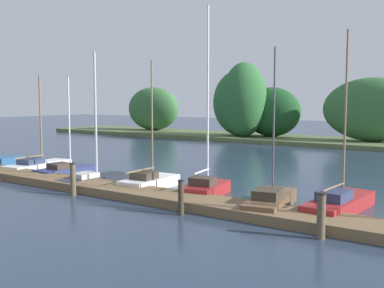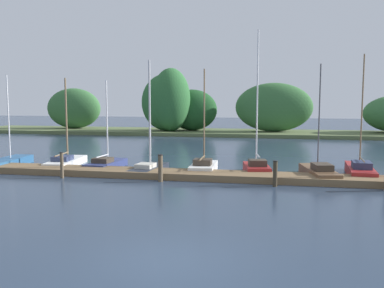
{
  "view_description": "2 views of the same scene",
  "coord_description": "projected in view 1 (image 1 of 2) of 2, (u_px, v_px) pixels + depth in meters",
  "views": [
    {
      "loc": [
        11.88,
        -2.76,
        4.07
      ],
      "look_at": [
        0.81,
        13.25,
        2.14
      ],
      "focal_mm": 42.88,
      "sensor_mm": 36.0,
      "label": 1
    },
    {
      "loc": [
        2.6,
        -10.03,
        4.19
      ],
      "look_at": [
        -2.3,
        14.35,
        1.46
      ],
      "focal_mm": 39.32,
      "sensor_mm": 36.0,
      "label": 2
    }
  ],
  "objects": [
    {
      "name": "sailboat_6",
      "position": [
        271.0,
        200.0,
        16.95
      ],
      "size": [
        1.9,
        4.24,
        5.95
      ],
      "rotation": [
        0.0,
        0.0,
        1.77
      ],
      "color": "brown",
      "rests_on": "ground"
    },
    {
      "name": "sailboat_2",
      "position": [
        68.0,
        170.0,
        24.46
      ],
      "size": [
        1.57,
        3.61,
        5.22
      ],
      "rotation": [
        0.0,
        0.0,
        1.5
      ],
      "color": "navy",
      "rests_on": "ground"
    },
    {
      "name": "sailboat_3",
      "position": [
        94.0,
        177.0,
        22.07
      ],
      "size": [
        1.49,
        3.88,
        6.29
      ],
      "rotation": [
        0.0,
        0.0,
        1.49
      ],
      "color": "#232833",
      "rests_on": "ground"
    },
    {
      "name": "mooring_piling_2",
      "position": [
        73.0,
        179.0,
        19.26
      ],
      "size": [
        0.26,
        0.26,
        1.38
      ],
      "color": "brown",
      "rests_on": "ground"
    },
    {
      "name": "far_shore",
      "position": [
        316.0,
        115.0,
        41.77
      ],
      "size": [
        68.19,
        8.0,
        7.57
      ],
      "color": "#56663D",
      "rests_on": "ground"
    },
    {
      "name": "mooring_piling_4",
      "position": [
        321.0,
        216.0,
        13.26
      ],
      "size": [
        0.29,
        0.29,
        1.37
      ],
      "color": "brown",
      "rests_on": "ground"
    },
    {
      "name": "sailboat_1",
      "position": [
        39.0,
        165.0,
        26.23
      ],
      "size": [
        1.73,
        4.42,
        5.4
      ],
      "rotation": [
        0.0,
        0.0,
        1.68
      ],
      "color": "white",
      "rests_on": "ground"
    },
    {
      "name": "sailboat_5",
      "position": [
        206.0,
        186.0,
        19.28
      ],
      "size": [
        1.71,
        3.01,
        7.87
      ],
      "rotation": [
        0.0,
        0.0,
        1.74
      ],
      "color": "maroon",
      "rests_on": "ground"
    },
    {
      "name": "dock_pier",
      "position": [
        148.0,
        195.0,
        18.61
      ],
      "size": [
        29.89,
        1.8,
        0.35
      ],
      "color": "brown",
      "rests_on": "ground"
    },
    {
      "name": "sailboat_7",
      "position": [
        341.0,
        202.0,
        16.51
      ],
      "size": [
        1.52,
        4.54,
        6.5
      ],
      "rotation": [
        0.0,
        0.0,
        1.5
      ],
      "color": "maroon",
      "rests_on": "ground"
    },
    {
      "name": "mooring_piling_3",
      "position": [
        181.0,
        197.0,
        16.04
      ],
      "size": [
        0.24,
        0.24,
        1.25
      ],
      "color": "#3D3323",
      "rests_on": "ground"
    },
    {
      "name": "sailboat_4",
      "position": [
        151.0,
        181.0,
        20.85
      ],
      "size": [
        1.41,
        3.47,
        5.79
      ],
      "rotation": [
        0.0,
        0.0,
        1.61
      ],
      "color": "white",
      "rests_on": "ground"
    }
  ]
}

